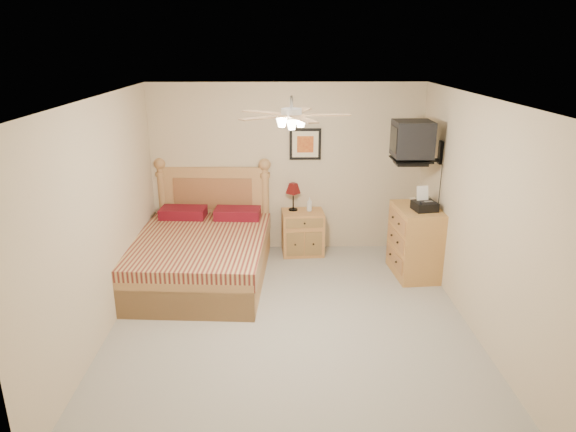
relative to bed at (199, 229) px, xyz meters
name	(u,v)px	position (x,y,z in m)	size (l,w,h in m)	color
floor	(291,321)	(1.17, -1.12, -0.71)	(4.50, 4.50, 0.00)	gray
ceiling	(291,98)	(1.17, -1.12, 1.79)	(4.00, 4.50, 0.04)	white
wall_back	(287,169)	(1.17, 1.13, 0.54)	(4.00, 0.04, 2.50)	#C7B392
wall_front	(300,328)	(1.17, -3.37, 0.54)	(4.00, 0.04, 2.50)	#C7B392
wall_left	(102,219)	(-0.83, -1.12, 0.54)	(0.04, 4.50, 2.50)	#C7B392
wall_right	(476,216)	(3.17, -1.12, 0.54)	(0.04, 4.50, 2.50)	#C7B392
bed	(199,229)	(0.00, 0.00, 0.00)	(1.68, 2.20, 1.43)	tan
nightstand	(303,232)	(1.41, 0.88, -0.39)	(0.61, 0.45, 0.66)	#B4723A
table_lamp	(293,197)	(1.26, 0.96, 0.15)	(0.22, 0.22, 0.41)	#5F1110
lotion_bottle	(309,204)	(1.50, 0.91, 0.05)	(0.08, 0.08, 0.21)	silver
framed_picture	(305,144)	(1.44, 1.11, 0.91)	(0.46, 0.04, 0.46)	black
dresser	(416,241)	(2.90, 0.11, -0.24)	(0.56, 0.81, 0.96)	#B98A43
fax_machine	(425,199)	(2.94, 0.00, 0.39)	(0.28, 0.30, 0.30)	black
magazine_lower	(414,202)	(2.90, 0.34, 0.26)	(0.22, 0.29, 0.03)	beige
magazine_upper	(416,199)	(2.93, 0.36, 0.28)	(0.21, 0.28, 0.02)	gray
wall_tv	(424,142)	(2.92, 0.22, 1.10)	(0.56, 0.46, 0.58)	black
ceiling_fan	(291,115)	(1.17, -1.32, 1.65)	(1.14, 1.14, 0.28)	silver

